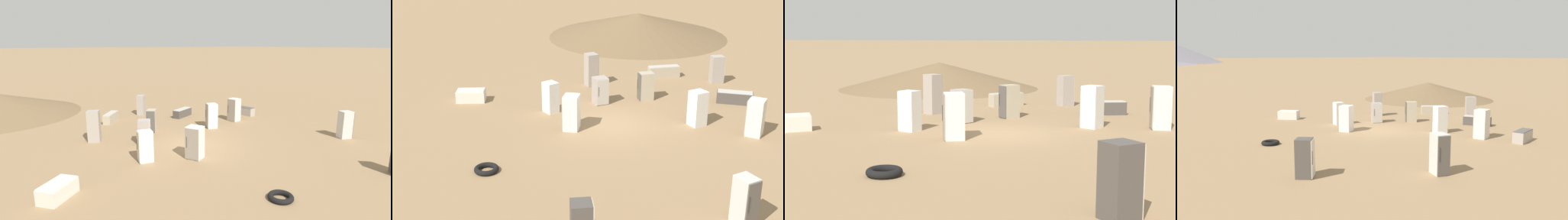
% 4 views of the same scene
% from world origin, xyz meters
% --- Properties ---
extents(ground_plane, '(1000.00, 1000.00, 0.00)m').
position_xyz_m(ground_plane, '(0.00, 0.00, 0.00)').
color(ground_plane, '#937551').
extents(discarded_fridge_1, '(0.84, 0.75, 1.57)m').
position_xyz_m(discarded_fridge_1, '(-3.49, -0.45, 0.78)').
color(discarded_fridge_1, white).
rests_on(discarded_fridge_1, ground_plane).
extents(discarded_fridge_2, '(0.79, 1.67, 0.65)m').
position_xyz_m(discarded_fridge_2, '(7.88, 3.84, 0.33)').
color(discarded_fridge_2, '#A89E93').
rests_on(discarded_fridge_2, ground_plane).
extents(discarded_fridge_3, '(1.66, 1.56, 0.64)m').
position_xyz_m(discarded_fridge_3, '(-7.89, -1.82, 0.32)').
color(discarded_fridge_3, silver).
rests_on(discarded_fridge_3, ground_plane).
extents(discarded_fridge_4, '(0.83, 0.85, 1.70)m').
position_xyz_m(discarded_fridge_4, '(5.78, 2.94, 0.85)').
color(discarded_fridge_4, silver).
rests_on(discarded_fridge_4, ground_plane).
extents(discarded_fridge_5, '(0.96, 0.95, 1.42)m').
position_xyz_m(discarded_fridge_5, '(-2.24, 2.07, 0.71)').
color(discarded_fridge_5, '#A89E93').
rests_on(discarded_fridge_5, ground_plane).
extents(discarded_fridge_6, '(1.66, 1.77, 0.69)m').
position_xyz_m(discarded_fridge_6, '(-1.90, 8.15, 0.34)').
color(discarded_fridge_6, '#B2A88E').
rests_on(discarded_fridge_6, ground_plane).
extents(discarded_fridge_7, '(0.92, 0.92, 1.60)m').
position_xyz_m(discarded_fridge_7, '(1.09, 9.07, 0.80)').
color(discarded_fridge_7, '#A89E93').
rests_on(discarded_fridge_7, ground_plane).
extents(discarded_fridge_8, '(0.99, 1.01, 1.66)m').
position_xyz_m(discarded_fridge_8, '(-1.26, -1.57, 0.83)').
color(discarded_fridge_8, white).
rests_on(discarded_fridge_8, ground_plane).
extents(discarded_fridge_9, '(0.91, 0.91, 1.87)m').
position_xyz_m(discarded_fridge_9, '(-4.44, 4.24, 0.94)').
color(discarded_fridge_9, '#A89E93').
rests_on(discarded_fridge_9, ground_plane).
extents(discarded_fridge_10, '(1.94, 1.26, 0.64)m').
position_xyz_m(discarded_fridge_10, '(3.38, 6.39, 0.32)').
color(discarded_fridge_10, '#4C4742').
rests_on(discarded_fridge_10, ground_plane).
extents(discarded_fridge_11, '(0.93, 0.96, 1.49)m').
position_xyz_m(discarded_fridge_11, '(-0.67, 4.04, 0.74)').
color(discarded_fridge_11, '#B2A88E').
rests_on(discarded_fridge_11, ground_plane).
extents(discarded_fridge_12, '(0.92, 0.91, 1.69)m').
position_xyz_m(discarded_fridge_12, '(3.15, 2.44, 0.85)').
color(discarded_fridge_12, white).
rests_on(discarded_fridge_12, ground_plane).
extents(discarded_fridge_13, '(0.91, 0.82, 1.69)m').
position_xyz_m(discarded_fridge_13, '(8.26, -4.35, 0.85)').
color(discarded_fridge_13, silver).
rests_on(discarded_fridge_13, ground_plane).
extents(scrap_tire, '(0.98, 0.98, 0.21)m').
position_xyz_m(scrap_tire, '(-1.22, -6.94, 0.10)').
color(scrap_tire, black).
rests_on(scrap_tire, ground_plane).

